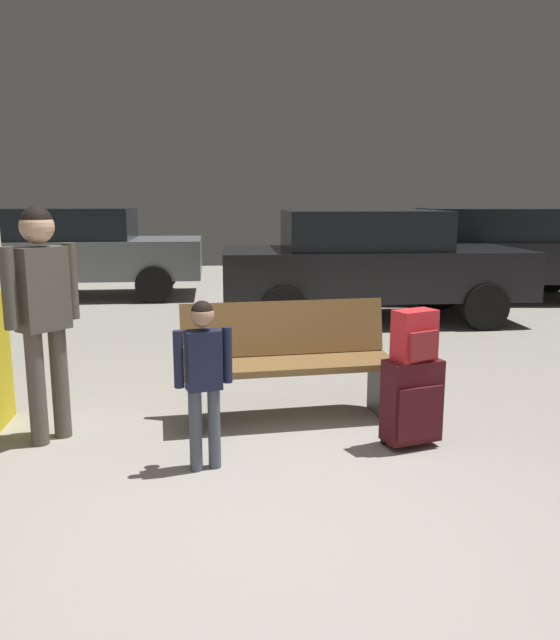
{
  "coord_description": "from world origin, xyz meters",
  "views": [
    {
      "loc": [
        -0.33,
        -2.84,
        1.66
      ],
      "look_at": [
        0.19,
        1.3,
        0.85
      ],
      "focal_mm": 34.99,
      "sensor_mm": 36.0,
      "label": 1
    }
  ],
  "objects_px": {
    "parked_car_near": "(369,262)",
    "parked_car_far": "(78,250)",
    "bench": "(288,362)",
    "child": "(203,367)",
    "adult": "(42,300)",
    "backpack_bright": "(415,336)",
    "suitcase": "(412,401)",
    "parked_car_side": "(492,251)"
  },
  "relations": [
    {
      "from": "parked_car_near",
      "to": "parked_car_far",
      "type": "distance_m",
      "value": 5.14
    },
    {
      "from": "bench",
      "to": "child",
      "type": "xyz_separation_m",
      "value": [
        -0.64,
        -0.85,
        0.22
      ]
    },
    {
      "from": "adult",
      "to": "child",
      "type": "bearing_deg",
      "value": -29.72
    },
    {
      "from": "bench",
      "to": "adult",
      "type": "xyz_separation_m",
      "value": [
        -1.71,
        -0.25,
        0.56
      ]
    },
    {
      "from": "backpack_bright",
      "to": "child",
      "type": "xyz_separation_m",
      "value": [
        -1.4,
        -0.19,
        -0.11
      ]
    },
    {
      "from": "adult",
      "to": "parked_car_far",
      "type": "height_order",
      "value": "adult"
    },
    {
      "from": "suitcase",
      "to": "backpack_bright",
      "type": "height_order",
      "value": "backpack_bright"
    },
    {
      "from": "adult",
      "to": "bench",
      "type": "bearing_deg",
      "value": 8.25
    },
    {
      "from": "parked_car_far",
      "to": "backpack_bright",
      "type": "bearing_deg",
      "value": -63.93
    },
    {
      "from": "suitcase",
      "to": "parked_car_side",
      "type": "xyz_separation_m",
      "value": [
        3.44,
        6.04,
        0.48
      ]
    },
    {
      "from": "bench",
      "to": "backpack_bright",
      "type": "bearing_deg",
      "value": -41.19
    },
    {
      "from": "child",
      "to": "parked_car_side",
      "type": "xyz_separation_m",
      "value": [
        4.84,
        6.23,
        0.15
      ]
    },
    {
      "from": "bench",
      "to": "parked_car_near",
      "type": "distance_m",
      "value": 4.18
    },
    {
      "from": "backpack_bright",
      "to": "bench",
      "type": "bearing_deg",
      "value": 138.81
    },
    {
      "from": "suitcase",
      "to": "parked_car_near",
      "type": "distance_m",
      "value": 4.59
    },
    {
      "from": "parked_car_near",
      "to": "parked_car_side",
      "type": "xyz_separation_m",
      "value": [
        2.54,
        1.56,
        0.0
      ]
    },
    {
      "from": "bench",
      "to": "backpack_bright",
      "type": "distance_m",
      "value": 1.06
    },
    {
      "from": "child",
      "to": "parked_car_far",
      "type": "xyz_separation_m",
      "value": [
        -2.09,
        7.33,
        0.15
      ]
    },
    {
      "from": "parked_car_far",
      "to": "parked_car_side",
      "type": "distance_m",
      "value": 7.02
    },
    {
      "from": "suitcase",
      "to": "child",
      "type": "bearing_deg",
      "value": -172.15
    },
    {
      "from": "parked_car_near",
      "to": "parked_car_side",
      "type": "height_order",
      "value": "same"
    },
    {
      "from": "suitcase",
      "to": "adult",
      "type": "distance_m",
      "value": 2.59
    },
    {
      "from": "adult",
      "to": "parked_car_near",
      "type": "distance_m",
      "value": 5.28
    },
    {
      "from": "child",
      "to": "adult",
      "type": "relative_size",
      "value": 0.66
    },
    {
      "from": "backpack_bright",
      "to": "adult",
      "type": "relative_size",
      "value": 0.21
    },
    {
      "from": "parked_car_far",
      "to": "parked_car_side",
      "type": "xyz_separation_m",
      "value": [
        6.93,
        -1.1,
        0.0
      ]
    },
    {
      "from": "parked_car_far",
      "to": "adult",
      "type": "bearing_deg",
      "value": -81.29
    },
    {
      "from": "backpack_bright",
      "to": "parked_car_side",
      "type": "bearing_deg",
      "value": 60.32
    },
    {
      "from": "bench",
      "to": "backpack_bright",
      "type": "relative_size",
      "value": 4.8
    },
    {
      "from": "child",
      "to": "bench",
      "type": "bearing_deg",
      "value": 53.09
    },
    {
      "from": "bench",
      "to": "child",
      "type": "distance_m",
      "value": 1.09
    },
    {
      "from": "parked_car_far",
      "to": "parked_car_side",
      "type": "height_order",
      "value": "same"
    },
    {
      "from": "bench",
      "to": "suitcase",
      "type": "bearing_deg",
      "value": -41.22
    },
    {
      "from": "parked_car_near",
      "to": "parked_car_far",
      "type": "bearing_deg",
      "value": 148.82
    },
    {
      "from": "parked_car_near",
      "to": "backpack_bright",
      "type": "bearing_deg",
      "value": -101.38
    },
    {
      "from": "adult",
      "to": "parked_car_far",
      "type": "xyz_separation_m",
      "value": [
        -1.03,
        6.72,
        -0.19
      ]
    },
    {
      "from": "backpack_bright",
      "to": "child",
      "type": "bearing_deg",
      "value": -172.16
    },
    {
      "from": "backpack_bright",
      "to": "parked_car_near",
      "type": "xyz_separation_m",
      "value": [
        0.9,
        4.48,
        0.03
      ]
    },
    {
      "from": "parked_car_near",
      "to": "parked_car_far",
      "type": "height_order",
      "value": "same"
    },
    {
      "from": "parked_car_side",
      "to": "bench",
      "type": "bearing_deg",
      "value": -127.98
    },
    {
      "from": "bench",
      "to": "backpack_bright",
      "type": "height_order",
      "value": "backpack_bright"
    },
    {
      "from": "adult",
      "to": "parked_car_side",
      "type": "bearing_deg",
      "value": 43.62
    }
  ]
}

